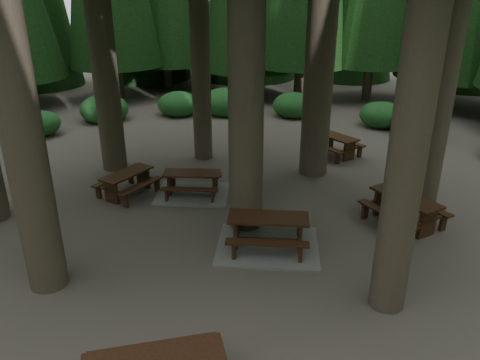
% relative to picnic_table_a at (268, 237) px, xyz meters
% --- Properties ---
extents(ground, '(80.00, 80.00, 0.00)m').
position_rel_picnic_table_a_xyz_m(ground, '(-1.49, 0.77, -0.28)').
color(ground, '#534B43').
rests_on(ground, ground).
extents(picnic_table_a, '(2.52, 2.15, 0.80)m').
position_rel_picnic_table_a_xyz_m(picnic_table_a, '(0.00, 0.00, 0.00)').
color(picnic_table_a, gray).
rests_on(picnic_table_a, ground).
extents(picnic_table_b, '(1.82, 1.99, 0.70)m').
position_rel_picnic_table_a_xyz_m(picnic_table_b, '(-4.39, 2.26, 0.19)').
color(picnic_table_b, '#35150F').
rests_on(picnic_table_b, ground).
extents(picnic_table_c, '(2.28, 1.96, 0.71)m').
position_rel_picnic_table_a_xyz_m(picnic_table_c, '(-2.53, 2.58, -0.05)').
color(picnic_table_c, gray).
rests_on(picnic_table_c, ground).
extents(picnic_table_d, '(2.19, 2.18, 0.74)m').
position_rel_picnic_table_a_xyz_m(picnic_table_d, '(1.63, 6.81, 0.22)').
color(picnic_table_d, '#35150F').
rests_on(picnic_table_d, ground).
extents(picnic_table_f, '(2.31, 2.36, 0.79)m').
position_rel_picnic_table_a_xyz_m(picnic_table_f, '(3.30, 1.72, 0.25)').
color(picnic_table_f, '#35150F').
rests_on(picnic_table_f, ground).
extents(shrub_ring, '(23.86, 24.64, 1.49)m').
position_rel_picnic_table_a_xyz_m(shrub_ring, '(-0.78, 1.52, 0.12)').
color(shrub_ring, '#1C541F').
rests_on(shrub_ring, ground).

